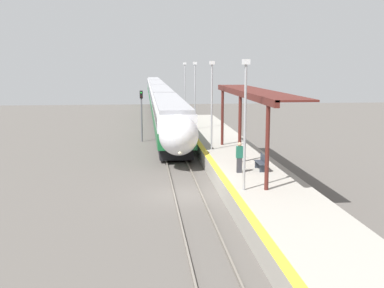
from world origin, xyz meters
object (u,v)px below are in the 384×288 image
object	(u,v)px
railway_signal	(142,111)
lamppost_farthest	(185,86)
lamppost_far	(195,91)
train	(159,95)
platform_bench	(262,162)
lamppost_mid	(212,100)
lamppost_near	(245,118)
person_waiting	(239,157)

from	to	relation	value
railway_signal	lamppost_farthest	xyz separation A→B (m)	(4.94, 12.27, 1.66)
railway_signal	lamppost_far	size ratio (longest dim) A/B	0.74
lamppost_farthest	lamppost_far	bearing A→B (deg)	-90.00
train	platform_bench	size ratio (longest dim) A/B	58.25
lamppost_far	lamppost_farthest	distance (m)	11.20
lamppost_far	train	bearing A→B (deg)	94.65
platform_bench	lamppost_far	distance (m)	18.52
platform_bench	lamppost_far	world-z (taller)	lamppost_far
train	platform_bench	bearing A→B (deg)	-84.83
lamppost_mid	platform_bench	bearing A→B (deg)	-74.60
platform_bench	lamppost_farthest	bearing A→B (deg)	93.74
lamppost_mid	lamppost_near	bearing A→B (deg)	-90.00
person_waiting	railway_signal	bearing A→B (deg)	107.19
train	railway_signal	distance (m)	31.50
train	lamppost_mid	bearing A→B (deg)	-86.60
railway_signal	lamppost_near	xyz separation A→B (m)	(4.94, -21.34, 1.66)
platform_bench	lamppost_near	world-z (taller)	lamppost_near
lamppost_mid	train	bearing A→B (deg)	93.40
person_waiting	train	bearing A→B (deg)	93.47
person_waiting	lamppost_farthest	bearing A→B (deg)	90.98
platform_bench	person_waiting	bearing A→B (deg)	-159.48
railway_signal	platform_bench	bearing A→B (deg)	-68.14
person_waiting	lamppost_mid	world-z (taller)	lamppost_mid
train	platform_bench	distance (m)	48.70
person_waiting	lamppost_far	distance (m)	18.88
lamppost_mid	lamppost_farthest	world-z (taller)	same
platform_bench	person_waiting	distance (m)	1.56
train	lamppost_mid	distance (m)	41.67
train	railway_signal	bearing A→B (deg)	-94.52
lamppost_mid	railway_signal	bearing A→B (deg)	116.00
platform_bench	lamppost_mid	distance (m)	7.83
railway_signal	lamppost_mid	bearing A→B (deg)	-64.00
train	lamppost_far	size ratio (longest dim) A/B	14.56
platform_bench	lamppost_near	distance (m)	5.54
lamppost_mid	lamppost_farthest	bearing A→B (deg)	90.00
platform_bench	lamppost_mid	bearing A→B (deg)	105.40
person_waiting	lamppost_far	world-z (taller)	lamppost_far
platform_bench	lamppost_farthest	world-z (taller)	lamppost_farthest
platform_bench	lamppost_farthest	distance (m)	29.59
person_waiting	lamppost_farthest	world-z (taller)	lamppost_farthest
train	lamppost_near	distance (m)	52.84
lamppost_mid	lamppost_far	distance (m)	11.20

